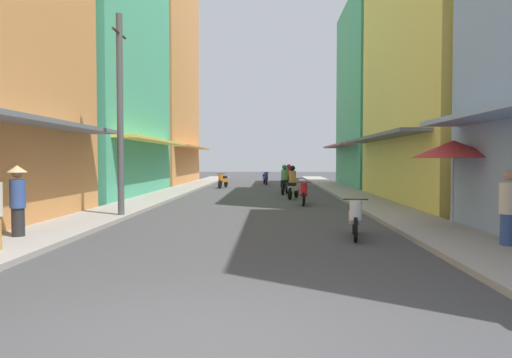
{
  "coord_description": "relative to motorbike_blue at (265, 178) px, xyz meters",
  "views": [
    {
      "loc": [
        0.65,
        -4.71,
        1.84
      ],
      "look_at": [
        -0.02,
        16.43,
        1.0
      ],
      "focal_mm": 33.99,
      "sensor_mm": 36.0,
      "label": 1
    }
  ],
  "objects": [
    {
      "name": "motorbike_maroon",
      "position": [
        1.53,
        -6.46,
        0.2
      ],
      "size": [
        0.61,
        1.79,
        1.58
      ],
      "color": "black",
      "rests_on": "ground"
    },
    {
      "name": "motorbike_orange",
      "position": [
        -2.73,
        -4.21,
        0.0
      ],
      "size": [
        0.64,
        1.78,
        0.96
      ],
      "color": "black",
      "rests_on": "ground"
    },
    {
      "name": "building_right_far",
      "position": [
        8.52,
        -2.58,
        5.75
      ],
      "size": [
        7.05,
        10.36,
        12.51
      ],
      "color": "#4CB28C",
      "rests_on": "ground"
    },
    {
      "name": "sidewalk_right",
      "position": [
        4.57,
        -12.01,
        -0.44
      ],
      "size": [
        1.92,
        53.98,
        0.12
      ],
      "primitive_type": "cube",
      "color": "#9E9991",
      "rests_on": "ground"
    },
    {
      "name": "motorbike_red",
      "position": [
        1.77,
        -15.97,
        0.0
      ],
      "size": [
        0.55,
        1.81,
        0.96
      ],
      "color": "black",
      "rests_on": "ground"
    },
    {
      "name": "building_left_mid",
      "position": [
        -8.94,
        -11.29,
        6.41
      ],
      "size": [
        7.05,
        11.8,
        13.83
      ],
      "color": "#4CB28C",
      "rests_on": "ground"
    },
    {
      "name": "pedestrian_far",
      "position": [
        -5.26,
        -25.04,
        0.47
      ],
      "size": [
        0.44,
        0.44,
        1.72
      ],
      "color": "#262628",
      "rests_on": "ground"
    },
    {
      "name": "building_left_far",
      "position": [
        -8.94,
        1.13,
        7.61
      ],
      "size": [
        7.05,
        11.73,
        16.24
      ],
      "color": "#D88C4C",
      "rests_on": "ground"
    },
    {
      "name": "motorbike_silver",
      "position": [
        1.48,
        -12.84,
        0.2
      ],
      "size": [
        0.7,
        1.76,
        1.58
      ],
      "color": "black",
      "rests_on": "ground"
    },
    {
      "name": "motorbike_black",
      "position": [
        1.17,
        -9.88,
        0.2
      ],
      "size": [
        0.62,
        1.79,
        1.58
      ],
      "color": "black",
      "rests_on": "ground"
    },
    {
      "name": "vendor_umbrella",
      "position": [
        5.12,
        -23.12,
        1.61
      ],
      "size": [
        2.12,
        2.12,
        2.34
      ],
      "color": "#99999E",
      "rests_on": "ground"
    },
    {
      "name": "utility_pole",
      "position": [
        -4.27,
        -20.73,
        2.75
      ],
      "size": [
        0.2,
        1.2,
        6.35
      ],
      "color": "#4C4C4F",
      "rests_on": "ground"
    },
    {
      "name": "motorbike_blue",
      "position": [
        0.0,
        0.0,
        0.0
      ],
      "size": [
        0.56,
        1.8,
        0.96
      ],
      "color": "black",
      "rests_on": "ground"
    },
    {
      "name": "pedestrian_foreground",
      "position": [
        5.19,
        -25.86,
        0.31
      ],
      "size": [
        0.34,
        0.34,
        1.64
      ],
      "color": "#334C8C",
      "rests_on": "ground"
    },
    {
      "name": "building_right_mid",
      "position": [
        8.52,
        -14.73,
        6.69
      ],
      "size": [
        7.05,
        12.42,
        14.4
      ],
      "color": "#EFD159",
      "rests_on": "ground"
    },
    {
      "name": "motorbike_white",
      "position": [
        2.41,
        -24.31,
        0.0
      ],
      "size": [
        0.56,
        1.8,
        0.96
      ],
      "color": "black",
      "rests_on": "ground"
    },
    {
      "name": "sidewalk_left",
      "position": [
        -4.98,
        -12.01,
        -0.44
      ],
      "size": [
        1.92,
        53.98,
        0.12
      ],
      "primitive_type": "cube",
      "color": "#9E9991",
      "rests_on": "ground"
    },
    {
      "name": "ground_plane",
      "position": [
        -0.21,
        -12.01,
        -0.5
      ],
      "size": [
        101.15,
        101.15,
        0.0
      ],
      "primitive_type": "plane",
      "color": "#424244"
    }
  ]
}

